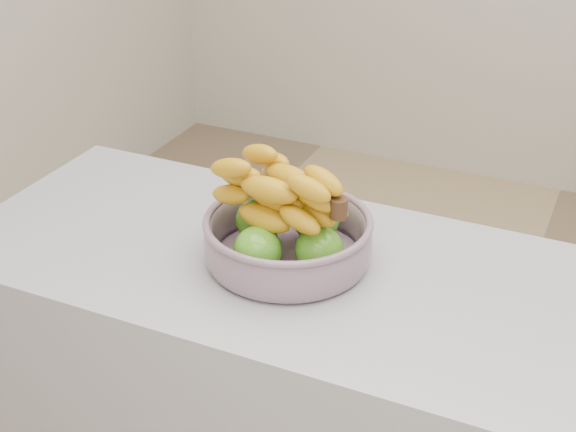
# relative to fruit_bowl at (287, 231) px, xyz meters

# --- Properties ---
(fruit_bowl) EXTENTS (0.33, 0.33, 0.21)m
(fruit_bowl) POSITION_rel_fruit_bowl_xyz_m (0.00, 0.00, 0.00)
(fruit_bowl) COLOR #8896A4
(fruit_bowl) RESTS_ON counter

